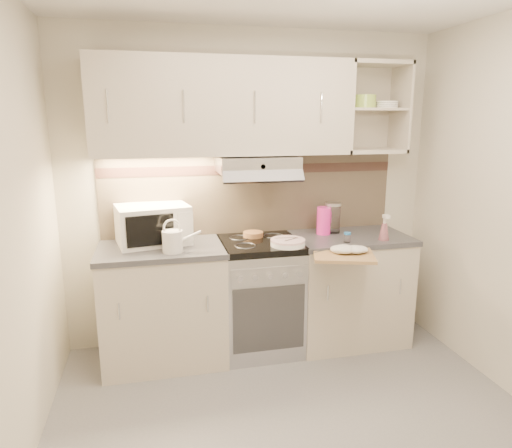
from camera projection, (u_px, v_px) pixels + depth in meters
name	position (u px, v px, depth m)	size (l,w,h in m)	color
ground	(303.00, 437.00, 2.67)	(3.00, 3.00, 0.00)	gray
room_shell	(290.00, 152.00, 2.65)	(3.04, 2.84, 2.52)	beige
base_cabinet_left	(164.00, 306.00, 3.46)	(0.90, 0.60, 0.86)	beige
worktop_left	(161.00, 249.00, 3.35)	(0.92, 0.62, 0.04)	#47474C
base_cabinet_right	(348.00, 290.00, 3.78)	(0.90, 0.60, 0.86)	beige
worktop_right	(350.00, 238.00, 3.68)	(0.92, 0.62, 0.04)	#47474C
electric_range	(260.00, 295.00, 3.61)	(0.60, 0.60, 0.90)	#B7B7BC
microwave	(153.00, 224.00, 3.42)	(0.58, 0.47, 0.29)	white
watering_can	(174.00, 240.00, 3.20)	(0.28, 0.14, 0.24)	silver
plate_stack	(288.00, 242.00, 3.37)	(0.26, 0.26, 0.05)	white
bread_loaf	(253.00, 234.00, 3.63)	(0.16, 0.16, 0.04)	#A06849
pink_pitcher	(324.00, 221.00, 3.69)	(0.12, 0.11, 0.22)	#FF2AA5
glass_jar	(333.00, 218.00, 3.74)	(0.13, 0.13, 0.25)	white
spice_jar	(347.00, 237.00, 3.47)	(0.05, 0.05, 0.08)	silver
spray_bottle	(384.00, 229.00, 3.52)	(0.08, 0.08, 0.22)	pink
cutting_board	(343.00, 255.00, 3.25)	(0.42, 0.38, 0.02)	tan
dish_towel	(351.00, 249.00, 3.23)	(0.26, 0.22, 0.07)	white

